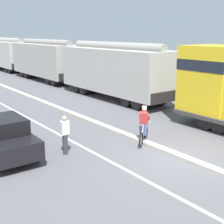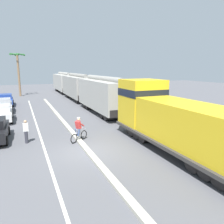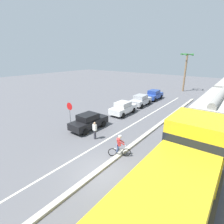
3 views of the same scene
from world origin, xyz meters
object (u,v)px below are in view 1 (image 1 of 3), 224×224
(cyclist, at_px, (144,126))
(pedestrian_by_cars, at_px, (65,134))
(hopper_car_middle, at_px, (46,60))
(hopper_car_trailing, at_px, (7,54))
(parked_car_black, at_px, (3,137))
(hopper_car_lead, at_px, (114,71))

(cyclist, relative_size, pedestrian_by_cars, 1.06)
(hopper_car_middle, distance_m, cyclist, 20.90)
(hopper_car_trailing, bearing_deg, parked_car_black, -109.62)
(hopper_car_middle, distance_m, hopper_car_trailing, 11.60)
(parked_car_black, height_order, cyclist, cyclist)
(hopper_car_lead, bearing_deg, pedestrian_by_cars, -138.01)
(hopper_car_middle, bearing_deg, hopper_car_trailing, 90.00)
(hopper_car_trailing, xyz_separation_m, parked_car_black, (-10.51, -29.48, -1.26))
(hopper_car_lead, height_order, hopper_car_trailing, same)
(hopper_car_middle, xyz_separation_m, hopper_car_trailing, (0.00, 11.60, 0.00))
(hopper_car_middle, relative_size, cyclist, 6.18)
(hopper_car_middle, bearing_deg, parked_car_black, -120.44)
(parked_car_black, xyz_separation_m, cyclist, (5.45, -2.36, 0.00))
(parked_car_black, relative_size, pedestrian_by_cars, 2.62)
(hopper_car_middle, distance_m, pedestrian_by_cars, 21.02)
(hopper_car_lead, relative_size, pedestrian_by_cars, 6.54)
(hopper_car_middle, relative_size, hopper_car_trailing, 1.00)
(parked_car_black, bearing_deg, hopper_car_trailing, 70.38)
(pedestrian_by_cars, bearing_deg, parked_car_black, 147.07)
(hopper_car_trailing, xyz_separation_m, cyclist, (-5.06, -31.84, -1.26))
(cyclist, bearing_deg, hopper_car_lead, 59.64)
(hopper_car_middle, bearing_deg, hopper_car_lead, -90.00)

